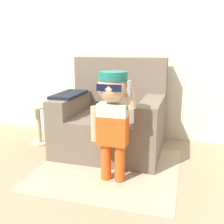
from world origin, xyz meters
TOP-DOWN VIEW (x-y plane):
  - ground_plane at (0.00, 0.00)m, footprint 10.00×10.00m
  - wall_back at (0.00, 0.83)m, footprint 10.00×0.05m
  - armchair at (-0.20, 0.30)m, footprint 1.13×0.97m
  - person_child at (0.01, -0.44)m, footprint 0.39×0.29m
  - side_table at (-1.10, 0.18)m, footprint 0.33×0.33m
  - rug at (-0.10, -0.22)m, footprint 1.32×1.26m

SIDE VIEW (x-z plane):
  - ground_plane at x=0.00m, z-range 0.00..0.00m
  - rug at x=-0.10m, z-range 0.00..0.01m
  - side_table at x=-1.10m, z-range 0.05..0.53m
  - armchair at x=-0.20m, z-range -0.17..0.86m
  - person_child at x=0.01m, z-range 0.16..1.12m
  - wall_back at x=0.00m, z-range 0.00..2.60m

